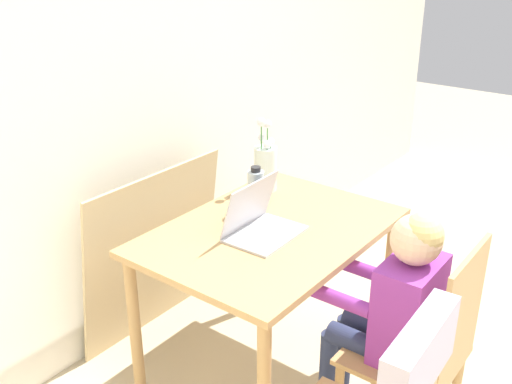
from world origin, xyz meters
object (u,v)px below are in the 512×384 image
at_px(flower_vase, 265,165).
at_px(water_bottle, 256,191).
at_px(person_seated, 395,302).
at_px(chair_occupied, 423,353).
at_px(laptop, 259,222).

xyz_separation_m(flower_vase, water_bottle, (-0.23, -0.12, -0.02)).
xyz_separation_m(person_seated, flower_vase, (0.35, 0.86, 0.24)).
bearing_deg(chair_occupied, flower_vase, -109.95).
height_order(laptop, flower_vase, flower_vase).
distance_m(person_seated, laptop, 0.63).
bearing_deg(chair_occupied, laptop, -87.62).
relative_size(chair_occupied, laptop, 2.84).
distance_m(laptop, water_bottle, 0.20).
bearing_deg(chair_occupied, water_bottle, -97.95).
bearing_deg(flower_vase, person_seated, -112.00).
relative_size(person_seated, flower_vase, 2.79).
relative_size(person_seated, water_bottle, 4.66).
bearing_deg(water_bottle, flower_vase, 27.35).
distance_m(person_seated, water_bottle, 0.77).
height_order(person_seated, flower_vase, flower_vase).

